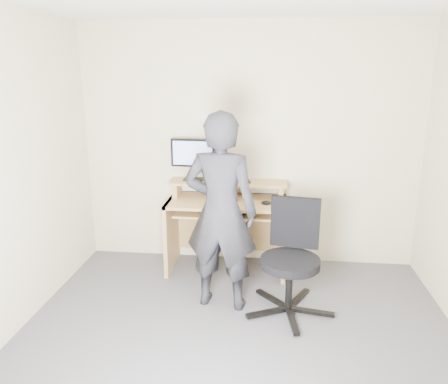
% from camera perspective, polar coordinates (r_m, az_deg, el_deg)
% --- Properties ---
extents(ground, '(3.50, 3.50, 0.00)m').
position_cam_1_polar(ground, '(3.41, 1.33, -20.64)').
color(ground, '#5B5B60').
rests_on(ground, ground).
extents(back_wall, '(3.50, 0.02, 2.50)m').
position_cam_1_polar(back_wall, '(4.56, 3.28, 5.95)').
color(back_wall, beige).
rests_on(back_wall, ground).
extents(desk, '(1.20, 0.60, 0.91)m').
position_cam_1_polar(desk, '(4.54, 0.47, -3.25)').
color(desk, tan).
rests_on(desk, ground).
extents(monitor, '(0.46, 0.13, 0.43)m').
position_cam_1_polar(monitor, '(4.51, -4.10, 4.77)').
color(monitor, black).
rests_on(monitor, desk).
extents(external_drive, '(0.07, 0.13, 0.20)m').
position_cam_1_polar(external_drive, '(4.52, 0.95, 2.78)').
color(external_drive, black).
rests_on(external_drive, desk).
extents(travel_mug, '(0.08, 0.08, 0.16)m').
position_cam_1_polar(travel_mug, '(4.47, 1.53, 2.36)').
color(travel_mug, silver).
rests_on(travel_mug, desk).
extents(smartphone, '(0.09, 0.14, 0.01)m').
position_cam_1_polar(smartphone, '(4.48, 3.00, 1.38)').
color(smartphone, black).
rests_on(smartphone, desk).
extents(charger, '(0.05, 0.05, 0.03)m').
position_cam_1_polar(charger, '(4.47, -3.75, 1.51)').
color(charger, black).
rests_on(charger, desk).
extents(headphones, '(0.18, 0.18, 0.06)m').
position_cam_1_polar(headphones, '(4.58, -0.11, 1.78)').
color(headphones, silver).
rests_on(headphones, desk).
extents(keyboard, '(0.49, 0.29, 0.03)m').
position_cam_1_polar(keyboard, '(4.34, -0.21, -2.48)').
color(keyboard, black).
rests_on(keyboard, desk).
extents(mouse, '(0.10, 0.07, 0.04)m').
position_cam_1_polar(mouse, '(4.28, 5.55, -1.39)').
color(mouse, black).
rests_on(mouse, desk).
extents(office_chair, '(0.75, 0.74, 0.95)m').
position_cam_1_polar(office_chair, '(3.78, 8.83, -7.94)').
color(office_chair, black).
rests_on(office_chair, ground).
extents(person, '(0.68, 0.49, 1.72)m').
position_cam_1_polar(person, '(3.69, -0.43, -2.70)').
color(person, black).
rests_on(person, ground).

